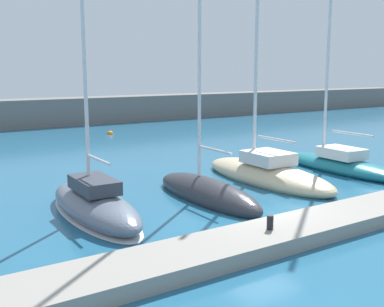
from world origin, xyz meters
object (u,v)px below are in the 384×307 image
Objects in this scene: sailboat_sand_fourth at (267,173)px; dock_bollard at (270,222)px; sailboat_teal_fifth at (340,161)px; mooring_buoy_orange at (110,134)px; sailboat_slate_second at (94,203)px; sailboat_charcoal_third at (207,192)px.

sailboat_sand_fourth reaches higher than dock_bollard.
sailboat_teal_fifth is 30.19× the size of mooring_buoy_orange.
sailboat_slate_second is at bearing 96.38° from sailboat_sand_fourth.
sailboat_sand_fourth is at bearing -83.74° from sailboat_slate_second.
sailboat_teal_fifth is (13.72, 0.38, -0.01)m from sailboat_slate_second.
sailboat_slate_second is at bearing 94.03° from sailboat_teal_fifth.
sailboat_slate_second is at bearing -115.25° from mooring_buoy_orange.
sailboat_charcoal_third reaches higher than mooring_buoy_orange.
sailboat_charcoal_third is 9.08m from sailboat_teal_fifth.
mooring_buoy_orange is at bearing -0.40° from sailboat_sand_fourth.
sailboat_charcoal_third reaches higher than sailboat_sand_fourth.
sailboat_teal_fifth is at bearing -78.19° from mooring_buoy_orange.
mooring_buoy_orange is at bearing -24.01° from sailboat_slate_second.
sailboat_charcoal_third is 1.03× the size of sailboat_sand_fourth.
dock_bollard is (-6.23, -25.82, 0.68)m from mooring_buoy_orange.
sailboat_teal_fifth is (9.05, 0.73, 0.17)m from sailboat_charcoal_third.
sailboat_slate_second is 9.00m from sailboat_sand_fourth.
sailboat_teal_fifth reaches higher than dock_bollard.
sailboat_sand_fourth is at bearing -74.28° from sailboat_charcoal_third.
sailboat_charcoal_third is 21.21m from mooring_buoy_orange.
sailboat_charcoal_third is at bearing -103.32° from mooring_buoy_orange.
sailboat_teal_fifth reaches higher than sailboat_charcoal_third.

